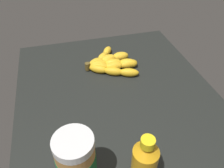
{
  "coord_description": "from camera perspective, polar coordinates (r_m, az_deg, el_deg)",
  "views": [
    {
      "loc": [
        53.76,
        -16.56,
        52.43
      ],
      "look_at": [
        -3.09,
        -1.43,
        3.44
      ],
      "focal_mm": 36.2,
      "sensor_mm": 36.0,
      "label": 1
    }
  ],
  "objects": [
    {
      "name": "ground_plane",
      "position": [
        0.78,
        1.6,
        -4.28
      ],
      "size": [
        83.88,
        67.66,
        3.97
      ],
      "primitive_type": "cube",
      "color": "black"
    },
    {
      "name": "banana_bunch",
      "position": [
        0.9,
        -0.46,
        5.31
      ],
      "size": [
        23.11,
        20.8,
        3.72
      ],
      "color": "gold",
      "rests_on": "ground_plane"
    },
    {
      "name": "peanut_butter_jar",
      "position": [
        0.53,
        -8.94,
        -19.01
      ],
      "size": [
        8.71,
        8.71,
        15.88
      ],
      "color": "#BF8442",
      "rests_on": "ground_plane"
    },
    {
      "name": "honey_bottle",
      "position": [
        0.55,
        8.28,
        -18.56
      ],
      "size": [
        6.02,
        6.02,
        14.08
      ],
      "color": "orange",
      "rests_on": "ground_plane"
    }
  ]
}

